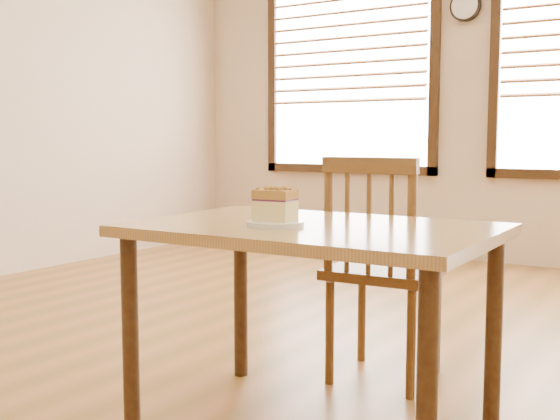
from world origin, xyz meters
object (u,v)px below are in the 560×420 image
Objects in this scene: cafe_table_main at (313,251)px; plate at (275,224)px; wall_clock at (465,6)px; cafe_chair_main at (382,268)px; cake_slice at (275,204)px.

plate reaches higher than cafe_table_main.
cafe_chair_main is (0.72, -3.15, -1.65)m from wall_clock.
wall_clock reaches higher than cake_slice.
cafe_table_main is 8.46× the size of cake_slice.
cafe_table_main is at bearing 48.01° from plate.
cafe_chair_main is at bearing 78.43° from cake_slice.
wall_clock is 4.15m from plate.
cafe_table_main is 1.28× the size of cafe_chair_main.
plate is at bearing 55.91° from cake_slice.
wall_clock reaches higher than plate.
plate is (0.64, -3.85, -1.39)m from wall_clock.
cafe_chair_main is 0.78m from cake_slice.
wall_clock reaches higher than cafe_table_main.
cafe_chair_main is 0.75m from plate.
cafe_chair_main is (-0.01, 0.60, -0.16)m from cafe_table_main.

